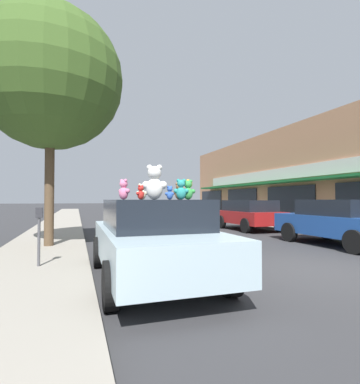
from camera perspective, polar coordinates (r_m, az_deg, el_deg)
name	(u,v)px	position (r m, az deg, el deg)	size (l,w,h in m)	color
ground_plane	(312,270)	(7.49, 23.85, -13.49)	(260.00, 260.00, 0.00)	#333335
sidewalk_near	(13,295)	(5.66, -29.14, -16.77)	(2.46, 90.00, 0.13)	gray
plush_art_car	(152,237)	(6.02, -5.28, -8.49)	(2.14, 4.63, 1.58)	#ADC6D1
teddy_bear_giant	(154,183)	(5.94, -4.89, 1.75)	(0.52, 0.38, 0.69)	white
teddy_bear_pink	(124,190)	(5.16, -10.67, 0.43)	(0.21, 0.26, 0.35)	pink
teddy_bear_teal	(181,190)	(5.05, 0.21, 0.46)	(0.27, 0.19, 0.35)	teal
teddy_bear_orange	(181,193)	(6.23, 0.27, -0.26)	(0.21, 0.15, 0.27)	orange
teddy_bear_blue	(170,193)	(5.99, -1.98, -0.19)	(0.21, 0.14, 0.28)	blue
teddy_bear_red	(141,193)	(5.07, -7.50, -0.10)	(0.18, 0.16, 0.25)	red
teddy_bear_green	(188,190)	(5.13, 1.55, 0.38)	(0.25, 0.21, 0.34)	green
teddy_bear_cream	(142,192)	(6.29, -7.25, 0.03)	(0.26, 0.17, 0.34)	beige
teddy_bear_brown	(179,191)	(6.36, -0.16, 0.11)	(0.27, 0.17, 0.36)	olive
teddy_bear_yellow	(188,190)	(5.74, 1.61, 0.39)	(0.24, 0.28, 0.39)	yellow
parked_car_far_center	(338,221)	(11.65, 27.95, -4.94)	(2.03, 4.53, 1.58)	#1E4793
parked_car_far_right	(249,213)	(16.03, 12.98, -4.01)	(2.11, 4.01, 1.54)	maroon
street_tree	(51,79)	(11.01, -23.43, 19.21)	(4.54, 4.54, 7.60)	brown
parking_meter	(39,229)	(7.25, -25.27, -6.35)	(0.14, 0.10, 1.27)	#4C4C51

